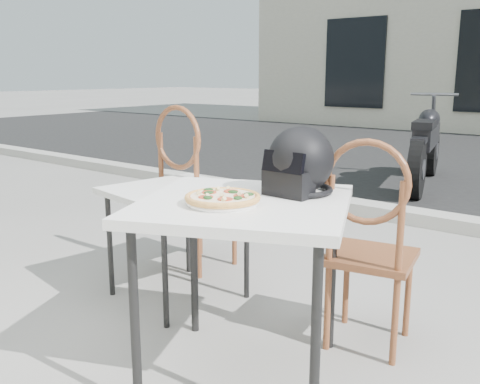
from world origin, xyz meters
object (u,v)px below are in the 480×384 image
Objects in this scene: motorcycle at (426,146)px; cafe_table_main at (244,217)px; cafe_table_side at (177,198)px; plate at (223,202)px; cafe_chair_main at (369,235)px; helmet at (299,164)px; cafe_chair_side at (190,179)px; pizza at (223,197)px.

cafe_table_main is at bearing -92.98° from motorcycle.
cafe_table_main is 0.97m from cafe_table_side.
cafe_chair_main is at bearing 63.09° from plate.
cafe_table_main is at bearing -110.98° from helmet.
motorcycle is at bearing -90.68° from cafe_chair_side.
cafe_chair_side reaches higher than motorcycle.
cafe_chair_main is (0.34, 0.67, -0.26)m from pizza.
cafe_table_main is at bearing 80.90° from pizza.
helmet is at bearing 66.44° from cafe_table_main.
cafe_chair_side is (-1.10, 0.97, -0.19)m from plate.
cafe_table_main is 1.41m from cafe_chair_side.
plate is 1.48m from cafe_chair_side.
plate is at bearing 142.13° from cafe_chair_side.
helmet is at bearing 70.79° from plate.
cafe_table_main is 1.37× the size of cafe_table_side.
cafe_table_main is at bearing 146.24° from cafe_chair_side.
cafe_chair_main is (0.32, 0.55, -0.15)m from cafe_table_main.
helmet is 0.51m from cafe_chair_main.
cafe_table_main is at bearing 48.93° from cafe_chair_main.
plate is 0.17× the size of motorcycle.
pizza is at bearing -93.44° from motorcycle.
cafe_chair_main is at bearing 63.08° from pizza.
cafe_table_side is at bearing -103.31° from motorcycle.
cafe_table_main reaches higher than cafe_table_side.
pizza is 1.23× the size of helmet.
cafe_chair_main is (0.34, 0.67, -0.23)m from plate.
plate is at bearing -89.23° from pizza.
helmet is at bearing -11.62° from cafe_table_side.
cafe_table_side is (-0.83, 0.57, -0.21)m from plate.
cafe_chair_side is at bearing 138.58° from pizza.
cafe_chair_side is (-1.10, 0.97, -0.21)m from pizza.
pizza is 1.03m from cafe_table_side.
cafe_table_main is 4.73m from motorcycle.
plate is at bearing -34.44° from cafe_table_side.
plate is at bearing -106.63° from helmet.
plate is 0.94× the size of pizza.
cafe_chair_side is (-0.27, 0.40, 0.02)m from cafe_table_side.
cafe_table_main is 0.16m from pizza.
cafe_table_side is at bearing 127.49° from cafe_chair_side.
pizza is at bearing -99.10° from cafe_table_main.
cafe_table_main is 3.58× the size of helmet.
cafe_table_side is 0.38× the size of motorcycle.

